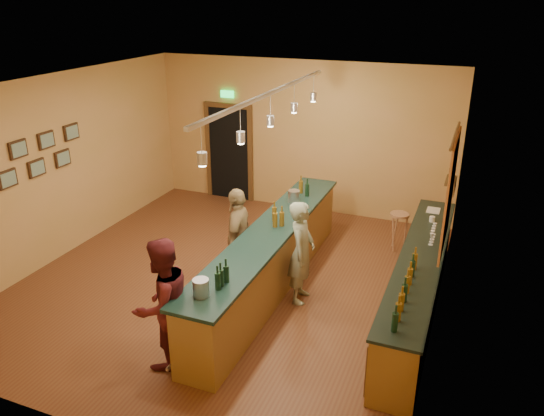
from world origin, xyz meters
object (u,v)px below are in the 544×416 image
at_px(back_counter, 418,283).
at_px(tasting_bar, 270,255).
at_px(customer_a, 163,304).
at_px(bartender, 302,252).
at_px(bar_stool, 399,221).
at_px(customer_b, 239,237).

bearing_deg(back_counter, tasting_bar, -175.42).
xyz_separation_m(back_counter, customer_a, (-2.81, -2.38, 0.38)).
height_order(bartender, customer_a, customer_a).
bearing_deg(back_counter, bar_stool, 106.88).
bearing_deg(customer_a, back_counter, 146.64).
relative_size(back_counter, bar_stool, 6.36).
bearing_deg(tasting_bar, customer_a, -104.01).
bearing_deg(back_counter, bartender, -170.32).
bearing_deg(back_counter, customer_b, -176.28).
bearing_deg(bartender, customer_b, 78.22).
relative_size(customer_a, customer_b, 1.06).
relative_size(tasting_bar, customer_a, 2.93).
distance_m(back_counter, bar_stool, 2.11).
distance_m(tasting_bar, bartender, 0.60).
bearing_deg(tasting_bar, back_counter, 4.58).
height_order(back_counter, customer_b, customer_b).
xyz_separation_m(back_counter, customer_b, (-2.81, -0.18, 0.34)).
bearing_deg(customer_a, customer_b, -163.60).
bearing_deg(tasting_bar, customer_b, -179.82).
relative_size(customer_b, bar_stool, 2.30).
distance_m(back_counter, customer_b, 2.84).
distance_m(back_counter, tasting_bar, 2.27).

